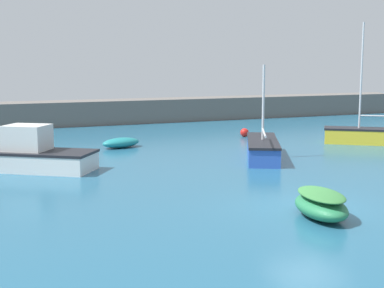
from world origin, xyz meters
name	(u,v)px	position (x,y,z in m)	size (l,w,h in m)	color
ground_plane	(308,210)	(0.00, 0.00, -0.10)	(120.00, 120.00, 0.20)	#235B7A
harbor_breakwater	(101,112)	(0.00, 28.59, 0.97)	(60.64, 3.22, 1.93)	#66605B
cabin_cruiser_white	(34,155)	(-7.68, 10.44, 0.72)	(5.64, 4.91, 2.09)	white
fishing_dinghy_green	(121,143)	(-2.13, 15.42, 0.29)	(2.55, 1.67, 0.58)	teal
rowboat_with_red_cover	(321,204)	(-0.38, -1.18, 0.44)	(1.95, 2.85, 0.87)	#287A4C
sailboat_tall_mast	(359,135)	(11.75, 11.16, 0.54)	(4.23, 3.75, 7.33)	yellow
sailboat_short_mast	(262,148)	(3.62, 9.03, 0.51)	(4.19, 5.93, 4.81)	#2D56B7
mooring_buoy_red	(244,133)	(6.86, 16.75, 0.29)	(0.57, 0.57, 0.57)	red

